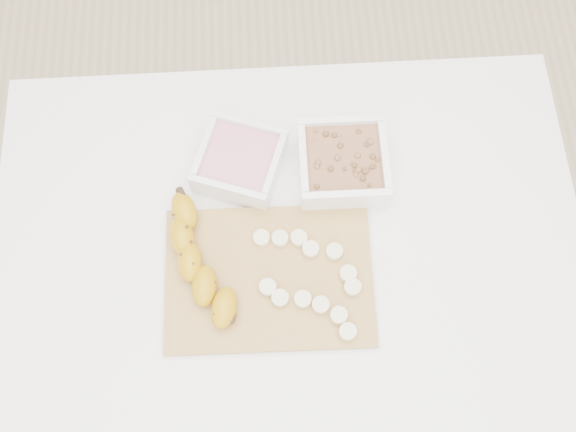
{
  "coord_description": "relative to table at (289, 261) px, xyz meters",
  "views": [
    {
      "loc": [
        -0.02,
        -0.33,
        1.78
      ],
      "look_at": [
        0.0,
        0.03,
        0.81
      ],
      "focal_mm": 40.0,
      "sensor_mm": 36.0,
      "label": 1
    }
  ],
  "objects": [
    {
      "name": "banana_slices",
      "position": [
        0.03,
        -0.06,
        0.12
      ],
      "size": [
        0.17,
        0.19,
        0.02
      ],
      "color": "beige",
      "rests_on": "cutting_board"
    },
    {
      "name": "ground",
      "position": [
        0.0,
        0.0,
        -0.65
      ],
      "size": [
        3.5,
        3.5,
        0.0
      ],
      "primitive_type": "plane",
      "color": "#C6AD89",
      "rests_on": "ground"
    },
    {
      "name": "cutting_board",
      "position": [
        -0.04,
        -0.06,
        0.1
      ],
      "size": [
        0.34,
        0.25,
        0.01
      ],
      "primitive_type": "cube",
      "rotation": [
        0.0,
        0.0,
        -0.02
      ],
      "color": "tan",
      "rests_on": "table"
    },
    {
      "name": "bowl_granola",
      "position": [
        0.1,
        0.13,
        0.13
      ],
      "size": [
        0.15,
        0.15,
        0.07
      ],
      "color": "white",
      "rests_on": "table"
    },
    {
      "name": "table",
      "position": [
        0.0,
        0.0,
        0.0
      ],
      "size": [
        1.0,
        0.7,
        0.75
      ],
      "color": "white",
      "rests_on": "ground"
    },
    {
      "name": "banana",
      "position": [
        -0.14,
        -0.03,
        0.13
      ],
      "size": [
        0.1,
        0.24,
        0.04
      ],
      "primitive_type": null,
      "rotation": [
        0.0,
        0.0,
        0.16
      ],
      "color": "#BC880A",
      "rests_on": "cutting_board"
    },
    {
      "name": "bowl_yogurt",
      "position": [
        -0.08,
        0.14,
        0.13
      ],
      "size": [
        0.17,
        0.17,
        0.06
      ],
      "color": "white",
      "rests_on": "table"
    }
  ]
}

